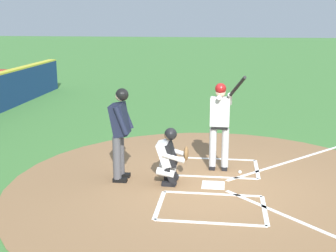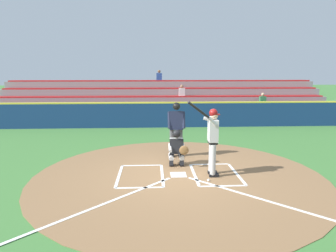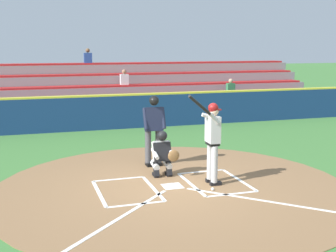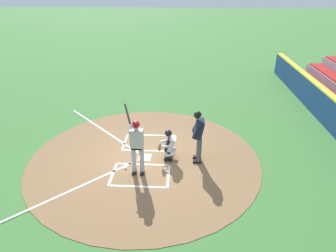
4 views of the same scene
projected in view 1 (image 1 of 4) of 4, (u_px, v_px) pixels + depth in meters
ground_plane at (213, 186)px, 8.71m from camera, size 120.00×120.00×0.00m
dirt_circle at (213, 185)px, 8.70m from camera, size 8.00×8.00×0.01m
home_plate_and_chalk at (259, 187)px, 8.59m from camera, size 7.93×4.91×0.01m
batter at (220, 120)px, 9.31m from camera, size 0.94×0.69×2.13m
catcher at (170, 155)px, 8.70m from camera, size 0.59×0.61×1.13m
plate_umpire at (120, 128)px, 8.76m from camera, size 0.58×0.41×1.86m
baseball at (240, 172)px, 9.35m from camera, size 0.07×0.07×0.07m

